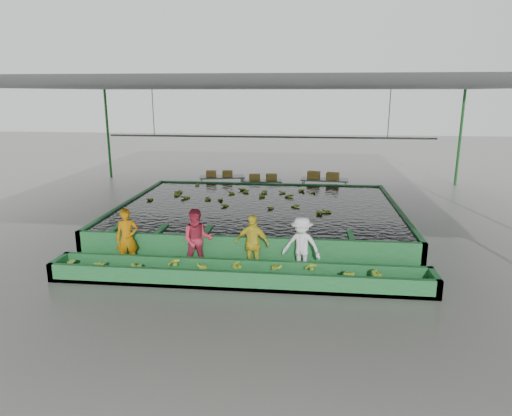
# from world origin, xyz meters

# --- Properties ---
(ground) EXTENTS (80.00, 80.00, 0.00)m
(ground) POSITION_xyz_m (0.00, 0.00, 0.00)
(ground) COLOR slate
(ground) RESTS_ON ground
(shed_roof) EXTENTS (20.00, 22.00, 0.04)m
(shed_roof) POSITION_xyz_m (0.00, 0.00, 5.00)
(shed_roof) COLOR gray
(shed_roof) RESTS_ON shed_posts
(shed_posts) EXTENTS (20.00, 22.00, 5.00)m
(shed_posts) POSITION_xyz_m (0.00, 0.00, 2.50)
(shed_posts) COLOR #16541D
(shed_posts) RESTS_ON ground
(flotation_tank) EXTENTS (10.00, 8.00, 0.90)m
(flotation_tank) POSITION_xyz_m (0.00, 1.50, 0.45)
(flotation_tank) COLOR #236F35
(flotation_tank) RESTS_ON ground
(tank_water) EXTENTS (9.70, 7.70, 0.00)m
(tank_water) POSITION_xyz_m (0.00, 1.50, 0.85)
(tank_water) COLOR black
(tank_water) RESTS_ON flotation_tank
(sorting_trough) EXTENTS (10.00, 1.00, 0.50)m
(sorting_trough) POSITION_xyz_m (0.00, -3.60, 0.25)
(sorting_trough) COLOR #236F35
(sorting_trough) RESTS_ON ground
(cableway_rail) EXTENTS (0.08, 0.08, 14.00)m
(cableway_rail) POSITION_xyz_m (0.00, 5.00, 3.00)
(cableway_rail) COLOR #59605B
(cableway_rail) RESTS_ON shed_roof
(rail_hanger_left) EXTENTS (0.04, 0.04, 2.00)m
(rail_hanger_left) POSITION_xyz_m (-5.00, 5.00, 4.00)
(rail_hanger_left) COLOR #59605B
(rail_hanger_left) RESTS_ON shed_roof
(rail_hanger_right) EXTENTS (0.04, 0.04, 2.00)m
(rail_hanger_right) POSITION_xyz_m (5.00, 5.00, 4.00)
(rail_hanger_right) COLOR #59605B
(rail_hanger_right) RESTS_ON shed_roof
(worker_a) EXTENTS (0.73, 0.61, 1.72)m
(worker_a) POSITION_xyz_m (-3.29, -2.80, 0.86)
(worker_a) COLOR #BD7208
(worker_a) RESTS_ON ground
(worker_b) EXTENTS (1.00, 0.87, 1.77)m
(worker_b) POSITION_xyz_m (-1.27, -2.80, 0.88)
(worker_b) COLOR #C82F49
(worker_b) RESTS_ON ground
(worker_c) EXTENTS (1.03, 0.58, 1.65)m
(worker_c) POSITION_xyz_m (0.26, -2.80, 0.83)
(worker_c) COLOR yellow
(worker_c) RESTS_ON ground
(worker_d) EXTENTS (1.19, 0.88, 1.65)m
(worker_d) POSITION_xyz_m (1.61, -2.80, 0.82)
(worker_d) COLOR white
(worker_d) RESTS_ON ground
(packing_table_left) EXTENTS (2.26, 1.32, 0.97)m
(packing_table_left) POSITION_xyz_m (-2.32, 6.55, 0.48)
(packing_table_left) COLOR #59605B
(packing_table_left) RESTS_ON ground
(packing_table_mid) EXTENTS (1.88, 0.94, 0.82)m
(packing_table_mid) POSITION_xyz_m (-0.37, 6.52, 0.41)
(packing_table_mid) COLOR #59605B
(packing_table_mid) RESTS_ON ground
(packing_table_right) EXTENTS (2.20, 1.03, 0.97)m
(packing_table_right) POSITION_xyz_m (2.53, 6.39, 0.49)
(packing_table_right) COLOR #59605B
(packing_table_right) RESTS_ON ground
(box_stack_left) EXTENTS (1.30, 0.58, 0.27)m
(box_stack_left) POSITION_xyz_m (-2.43, 6.51, 0.97)
(box_stack_left) COLOR olive
(box_stack_left) RESTS_ON packing_table_left
(box_stack_mid) EXTENTS (1.34, 0.59, 0.28)m
(box_stack_mid) POSITION_xyz_m (-0.35, 6.58, 0.82)
(box_stack_mid) COLOR olive
(box_stack_mid) RESTS_ON packing_table_mid
(box_stack_right) EXTENTS (1.49, 0.71, 0.31)m
(box_stack_right) POSITION_xyz_m (2.46, 6.43, 0.97)
(box_stack_right) COLOR olive
(box_stack_right) RESTS_ON packing_table_right
(floating_bananas) EXTENTS (9.28, 6.33, 0.13)m
(floating_bananas) POSITION_xyz_m (0.00, 2.30, 0.85)
(floating_bananas) COLOR #82A725
(floating_bananas) RESTS_ON tank_water
(trough_bananas) EXTENTS (8.92, 0.59, 0.12)m
(trough_bananas) POSITION_xyz_m (0.00, -3.60, 0.40)
(trough_bananas) COLOR #82A725
(trough_bananas) RESTS_ON sorting_trough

